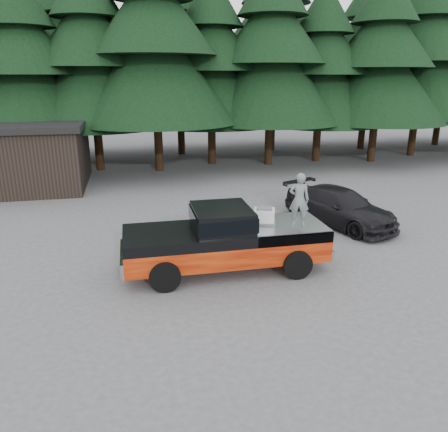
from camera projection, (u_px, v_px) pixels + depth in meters
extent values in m
plane|color=#48484A|center=(229.00, 267.00, 13.09)|extent=(120.00, 120.00, 0.00)
cube|color=black|center=(222.00, 217.00, 12.42)|extent=(1.66, 1.90, 0.59)
cube|color=silver|center=(264.00, 216.00, 12.81)|extent=(0.73, 0.67, 0.41)
imported|color=slate|center=(299.00, 200.00, 12.41)|extent=(0.66, 0.55, 1.56)
imported|color=black|center=(339.00, 207.00, 16.68)|extent=(3.62, 5.11, 1.37)
cube|color=black|center=(2.00, 158.00, 21.98)|extent=(8.00, 6.00, 3.00)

